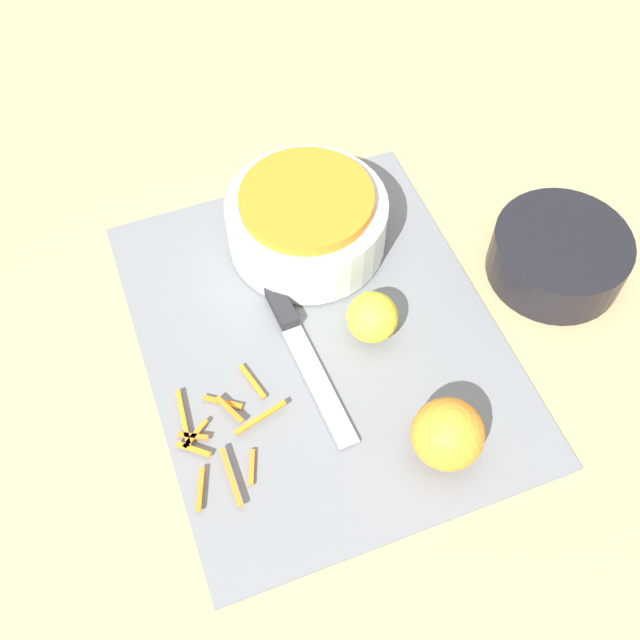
{
  "coord_description": "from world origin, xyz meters",
  "views": [
    {
      "loc": [
        0.4,
        -0.15,
        0.69
      ],
      "look_at": [
        0.0,
        0.0,
        0.04
      ],
      "focal_mm": 42.0,
      "sensor_mm": 36.0,
      "label": 1
    }
  ],
  "objects_px": {
    "knife": "(282,309)",
    "orange_left": "(447,434)",
    "bowl_speckled": "(307,220)",
    "lemon": "(372,317)",
    "bowl_dark": "(558,255)"
  },
  "relations": [
    {
      "from": "bowl_dark",
      "to": "bowl_speckled",
      "type": "bearing_deg",
      "value": -118.34
    },
    {
      "from": "orange_left",
      "to": "bowl_speckled",
      "type": "bearing_deg",
      "value": -173.36
    },
    {
      "from": "bowl_speckled",
      "to": "knife",
      "type": "bearing_deg",
      "value": -35.31
    },
    {
      "from": "knife",
      "to": "orange_left",
      "type": "height_order",
      "value": "orange_left"
    },
    {
      "from": "orange_left",
      "to": "lemon",
      "type": "relative_size",
      "value": 1.28
    },
    {
      "from": "bowl_speckled",
      "to": "orange_left",
      "type": "bearing_deg",
      "value": 6.64
    },
    {
      "from": "knife",
      "to": "lemon",
      "type": "xyz_separation_m",
      "value": [
        0.06,
        0.08,
        0.02
      ]
    },
    {
      "from": "bowl_dark",
      "to": "lemon",
      "type": "height_order",
      "value": "lemon"
    },
    {
      "from": "bowl_speckled",
      "to": "bowl_dark",
      "type": "bearing_deg",
      "value": 61.66
    },
    {
      "from": "bowl_speckled",
      "to": "lemon",
      "type": "relative_size",
      "value": 3.31
    },
    {
      "from": "knife",
      "to": "lemon",
      "type": "relative_size",
      "value": 4.66
    },
    {
      "from": "bowl_speckled",
      "to": "lemon",
      "type": "xyz_separation_m",
      "value": [
        0.14,
        0.02,
        -0.01
      ]
    },
    {
      "from": "bowl_speckled",
      "to": "bowl_dark",
      "type": "xyz_separation_m",
      "value": [
        0.14,
        0.25,
        -0.02
      ]
    },
    {
      "from": "lemon",
      "to": "bowl_dark",
      "type": "bearing_deg",
      "value": 91.53
    },
    {
      "from": "bowl_speckled",
      "to": "lemon",
      "type": "height_order",
      "value": "bowl_speckled"
    }
  ]
}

